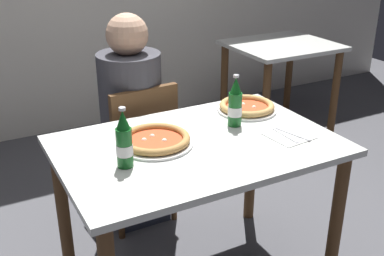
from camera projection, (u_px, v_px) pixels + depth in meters
dining_table_main at (197, 166)px, 2.11m from camera, size 1.20×0.80×0.75m
chair_behind_table at (137, 146)px, 2.65m from camera, size 0.43×0.43×0.85m
diner_seated at (132, 127)px, 2.65m from camera, size 0.34×0.34×1.21m
dining_table_background at (280, 63)px, 3.80m from camera, size 0.80×0.70×0.75m
pizza_margherita_near at (155, 140)px, 2.04m from camera, size 0.33×0.33×0.04m
pizza_marinara_far at (247, 107)px, 2.41m from camera, size 0.30×0.30×0.04m
beer_bottle_left at (235, 105)px, 2.20m from camera, size 0.07×0.07×0.25m
beer_bottle_center at (124, 142)px, 1.83m from camera, size 0.07×0.07×0.25m
napkin_with_cutlery at (289, 136)px, 2.13m from camera, size 0.20×0.20×0.01m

